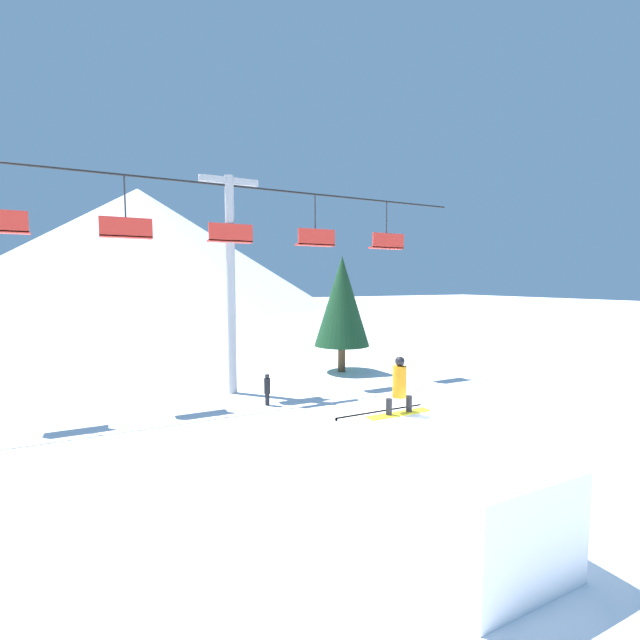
% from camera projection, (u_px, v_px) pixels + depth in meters
% --- Properties ---
extents(ground_plane, '(220.00, 220.00, 0.00)m').
position_uv_depth(ground_plane, '(465.00, 531.00, 8.08)').
color(ground_plane, white).
extents(mountain_ridge, '(70.27, 70.27, 21.85)m').
position_uv_depth(mountain_ridge, '(140.00, 248.00, 79.90)').
color(mountain_ridge, silver).
rests_on(mountain_ridge, ground_plane).
extents(snow_ramp, '(2.28, 4.03, 1.82)m').
position_uv_depth(snow_ramp, '(442.00, 488.00, 7.87)').
color(snow_ramp, white).
rests_on(snow_ramp, ground_plane).
extents(snowboarder, '(1.53, 0.30, 1.28)m').
position_uv_depth(snowboarder, '(399.00, 387.00, 9.25)').
color(snowboarder, yellow).
rests_on(snowboarder, snow_ramp).
extents(chairlift, '(22.85, 0.44, 8.98)m').
position_uv_depth(chairlift, '(231.00, 256.00, 17.55)').
color(chairlift, '#9E9EA3').
rests_on(chairlift, ground_plane).
extents(pine_tree_near, '(2.88, 2.88, 6.01)m').
position_uv_depth(pine_tree_near, '(342.00, 301.00, 22.08)').
color(pine_tree_near, '#4C3823').
rests_on(pine_tree_near, ground_plane).
extents(distant_skier, '(0.24, 0.24, 1.23)m').
position_uv_depth(distant_skier, '(267.00, 388.00, 16.23)').
color(distant_skier, black).
rests_on(distant_skier, ground_plane).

